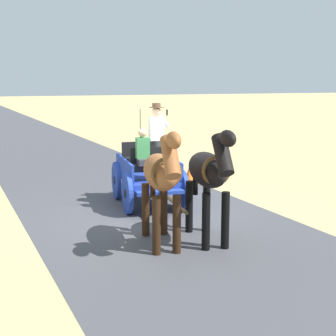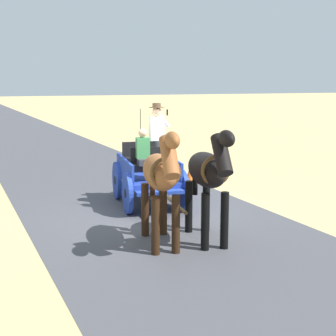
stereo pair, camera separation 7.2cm
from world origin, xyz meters
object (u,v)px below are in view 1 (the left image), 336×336
Objects in this scene: horse_drawn_carriage at (148,172)px; horse_near_side at (209,173)px; traffic_cone at (189,174)px; horse_off_side at (161,175)px.

horse_drawn_carriage reaches higher than horse_near_side.
horse_near_side is 5.61m from traffic_cone.
horse_near_side is 4.42× the size of traffic_cone.
traffic_cone is (-2.15, -1.99, -0.57)m from horse_drawn_carriage.
traffic_cone is (-2.20, -5.05, -1.07)m from horse_near_side.
horse_drawn_carriage is 2.04× the size of horse_off_side.
horse_near_side is 0.90m from horse_off_side.
horse_off_side is 4.42× the size of traffic_cone.
horse_off_side is at bearing -9.40° from horse_near_side.
horse_near_side reaches higher than traffic_cone.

